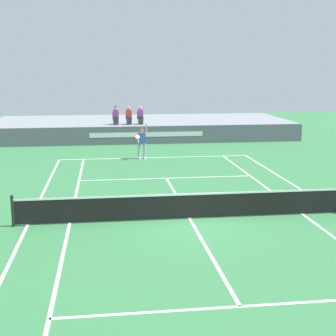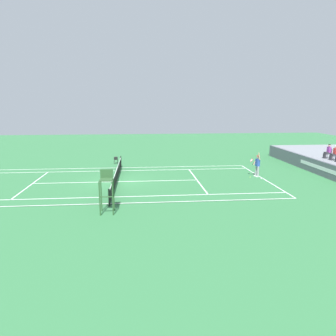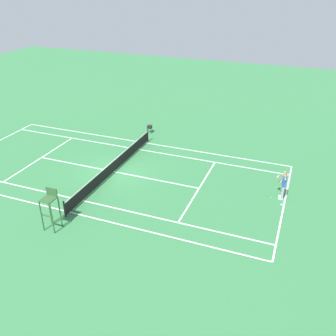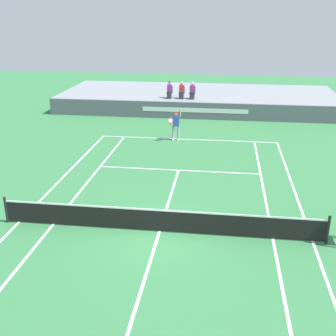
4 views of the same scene
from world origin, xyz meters
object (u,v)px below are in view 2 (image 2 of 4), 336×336
object	(u,v)px
spectator_seated_1	(334,153)
ball_hopper	(116,158)
tennis_player	(257,165)
spectator_seated_0	(328,152)
tennis_ball	(250,177)
umpire_chair	(107,186)

from	to	relation	value
spectator_seated_1	ball_hopper	bearing A→B (deg)	-108.99
spectator_seated_1	ball_hopper	world-z (taller)	spectator_seated_1
tennis_player	spectator_seated_1	bearing A→B (deg)	93.02
spectator_seated_0	tennis_ball	world-z (taller)	spectator_seated_0
tennis_player	umpire_chair	distance (m)	14.04
tennis_ball	umpire_chair	size ratio (longest dim) A/B	0.03
tennis_ball	ball_hopper	size ratio (longest dim) A/B	0.10
tennis_player	umpire_chair	size ratio (longest dim) A/B	0.85
spectator_seated_0	umpire_chair	world-z (taller)	spectator_seated_0
spectator_seated_0	ball_hopper	size ratio (longest dim) A/B	1.81
tennis_ball	ball_hopper	distance (m)	13.69
umpire_chair	ball_hopper	distance (m)	14.84
tennis_player	tennis_ball	xyz separation A→B (m)	(0.21, -0.63, -0.96)
umpire_chair	tennis_ball	bearing A→B (deg)	124.62
spectator_seated_1	tennis_ball	world-z (taller)	spectator_seated_1
ball_hopper	spectator_seated_1	bearing A→B (deg)	71.01
spectator_seated_0	tennis_ball	distance (m)	7.95
tennis_ball	spectator_seated_0	bearing A→B (deg)	101.25
tennis_player	umpire_chair	xyz separation A→B (m)	(7.82, -11.64, 0.56)
tennis_player	ball_hopper	size ratio (longest dim) A/B	2.98
umpire_chair	ball_hopper	bearing A→B (deg)	-177.61
tennis_player	ball_hopper	bearing A→B (deg)	-119.65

